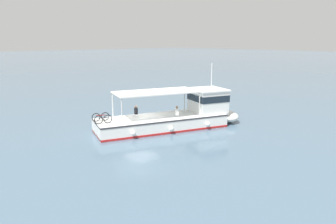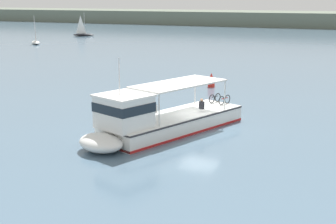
{
  "view_description": "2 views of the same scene",
  "coord_description": "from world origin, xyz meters",
  "px_view_note": "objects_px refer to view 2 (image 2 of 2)",
  "views": [
    {
      "loc": [
        -20.58,
        15.94,
        7.24
      ],
      "look_at": [
        -1.61,
        -1.65,
        1.4
      ],
      "focal_mm": 34.27,
      "sensor_mm": 36.0,
      "label": 1
    },
    {
      "loc": [
        11.06,
        -29.27,
        8.67
      ],
      "look_at": [
        -1.61,
        -1.65,
        1.4
      ],
      "focal_mm": 51.14,
      "sensor_mm": 36.0,
      "label": 2
    }
  ],
  "objects_px": {
    "ferry_main": "(157,121)",
    "sailboat_off_bow": "(36,41)",
    "sailboat_near_starboard": "(83,34)",
    "channel_buoy": "(211,81)"
  },
  "relations": [
    {
      "from": "ferry_main",
      "to": "channel_buoy",
      "type": "distance_m",
      "value": 18.12
    },
    {
      "from": "ferry_main",
      "to": "sailboat_near_starboard",
      "type": "relative_size",
      "value": 2.41
    },
    {
      "from": "ferry_main",
      "to": "sailboat_off_bow",
      "type": "xyz_separation_m",
      "value": [
        -48.76,
        46.85,
        -0.47
      ]
    },
    {
      "from": "ferry_main",
      "to": "sailboat_off_bow",
      "type": "bearing_deg",
      "value": 136.14
    },
    {
      "from": "ferry_main",
      "to": "channel_buoy",
      "type": "height_order",
      "value": "ferry_main"
    },
    {
      "from": "sailboat_off_bow",
      "to": "channel_buoy",
      "type": "relative_size",
      "value": 3.86
    },
    {
      "from": "ferry_main",
      "to": "sailboat_near_starboard",
      "type": "bearing_deg",
      "value": 127.6
    },
    {
      "from": "channel_buoy",
      "to": "ferry_main",
      "type": "bearing_deg",
      "value": -81.45
    },
    {
      "from": "ferry_main",
      "to": "sailboat_near_starboard",
      "type": "height_order",
      "value": "sailboat_near_starboard"
    },
    {
      "from": "ferry_main",
      "to": "sailboat_off_bow",
      "type": "distance_m",
      "value": 67.62
    }
  ]
}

